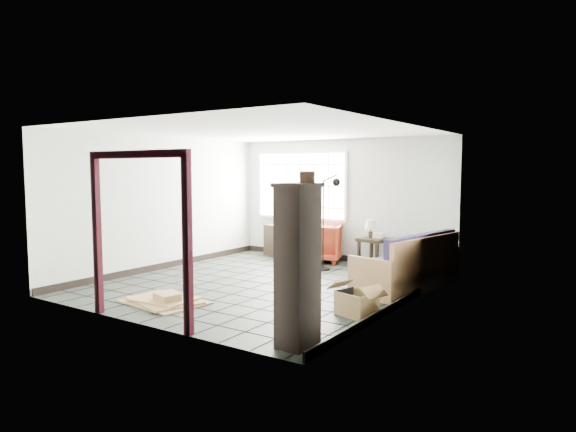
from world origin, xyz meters
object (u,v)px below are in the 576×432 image
Objects in this scene: side_table at (374,243)px; tall_shelf at (298,264)px; futon_sofa at (410,269)px; armchair at (321,241)px.

tall_shelf reaches higher than side_table.
armchair is at bearing 161.57° from futon_sofa.
futon_sofa is at bearing 89.60° from tall_shelf.
futon_sofa is 3.36m from tall_shelf.
tall_shelf is (-0.06, -3.30, 0.59)m from futon_sofa.
side_table is at bearing 105.17° from tall_shelf.
armchair is at bearing 118.12° from tall_shelf.
futon_sofa reaches higher than armchair.
armchair reaches higher than side_table.
armchair is 1.42× the size of side_table.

